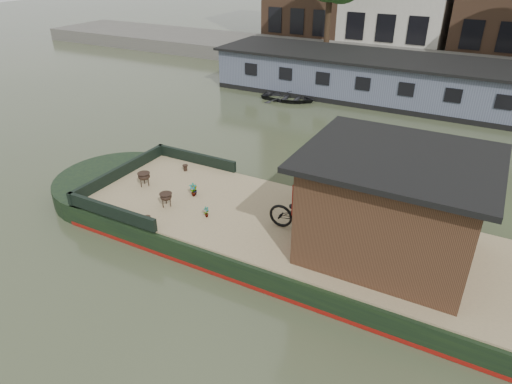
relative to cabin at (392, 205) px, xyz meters
The scene contains 17 objects.
ground 2.88m from the cabin, behind, with size 120.00×120.00×0.00m, color #323A25.
houseboat_hull 3.87m from the cabin, behind, with size 14.01×4.02×0.60m.
houseboat_deck 2.52m from the cabin, behind, with size 11.80×3.80×0.05m, color #97825D.
bow_bulwark 7.33m from the cabin, behind, with size 3.00×4.00×0.35m.
cabin is the anchor object (origin of this frame).
bicycle 2.13m from the cabin, behind, with size 0.64×1.82×0.96m, color black.
potted_plant_a 5.54m from the cabin, behind, with size 0.21×0.14×0.39m, color maroon.
potted_plant_b 5.57m from the cabin, behind, with size 0.16×0.13×0.30m, color brown.
potted_plant_d 3.25m from the cabin, 151.88° to the left, with size 0.30×0.30×0.54m, color #9F662B.
potted_plant_e 4.67m from the cabin, behind, with size 0.16×0.11×0.30m, color maroon.
brazier_front 5.89m from the cabin, behind, with size 0.37×0.37×0.39m, color black, non-canonical shape.
brazier_rear 7.15m from the cabin, behind, with size 0.39×0.39×0.42m, color black, non-canonical shape.
bollard_port 6.85m from the cabin, 169.09° to the left, with size 0.17×0.17×0.19m, color black.
bollard_stbd 5.99m from the cabin, 163.21° to the right, with size 0.18×0.18×0.20m, color black.
dinghy 13.97m from the cabin, 124.06° to the left, with size 1.94×2.71×0.56m, color black.
far_houseboat 14.20m from the cabin, 98.88° to the left, with size 20.40×4.40×2.11m.
quay 20.67m from the cabin, 96.09° to the left, with size 60.00×6.00×0.90m, color #47443F.
Camera 1 is at (3.67, -9.06, 6.89)m, focal length 32.00 mm.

